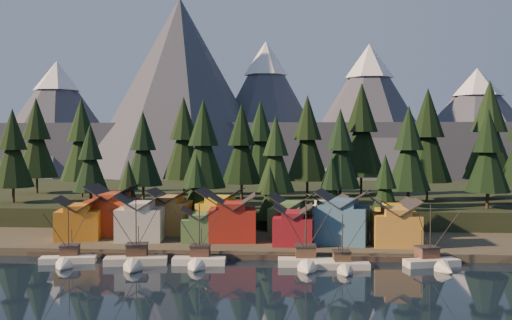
# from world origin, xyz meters

# --- Properties ---
(ground) EXTENTS (500.00, 500.00, 0.00)m
(ground) POSITION_xyz_m (0.00, 0.00, 0.00)
(ground) COLOR black
(ground) RESTS_ON ground
(shore_strip) EXTENTS (400.00, 50.00, 1.50)m
(shore_strip) POSITION_xyz_m (0.00, 40.00, 0.75)
(shore_strip) COLOR #3B372B
(shore_strip) RESTS_ON ground
(hillside) EXTENTS (420.00, 100.00, 6.00)m
(hillside) POSITION_xyz_m (0.00, 90.00, 3.00)
(hillside) COLOR black
(hillside) RESTS_ON ground
(dock) EXTENTS (80.00, 4.00, 1.00)m
(dock) POSITION_xyz_m (0.00, 16.50, 0.50)
(dock) COLOR #42392F
(dock) RESTS_ON ground
(mountain_ridge) EXTENTS (560.00, 190.00, 90.00)m
(mountain_ridge) POSITION_xyz_m (-4.20, 213.59, 26.06)
(mountain_ridge) COLOR #4C5062
(mountain_ridge) RESTS_ON ground
(boat_0) EXTENTS (10.41, 10.98, 11.20)m
(boat_0) POSITION_xyz_m (-29.72, 8.50, 2.09)
(boat_0) COLOR white
(boat_0) RESTS_ON ground
(boat_1) EXTENTS (11.68, 12.40, 12.78)m
(boat_1) POSITION_xyz_m (-17.19, 8.02, 2.39)
(boat_1) COLOR beige
(boat_1) RESTS_ON ground
(boat_2) EXTENTS (9.78, 10.58, 11.97)m
(boat_2) POSITION_xyz_m (-6.09, 9.14, 2.35)
(boat_2) COLOR white
(boat_2) RESTS_ON ground
(boat_4) EXTENTS (10.19, 11.06, 12.60)m
(boat_4) POSITION_xyz_m (12.91, 9.21, 2.48)
(boat_4) COLOR white
(boat_4) RESTS_ON ground
(boat_5) EXTENTS (9.55, 10.35, 10.41)m
(boat_5) POSITION_xyz_m (19.19, 7.59, 1.92)
(boat_5) COLOR beige
(boat_5) RESTS_ON ground
(boat_6) EXTENTS (10.32, 10.87, 11.93)m
(boat_6) POSITION_xyz_m (35.22, 10.74, 2.32)
(boat_6) COLOR beige
(boat_6) RESTS_ON ground
(house_front_0) EXTENTS (10.26, 9.89, 8.78)m
(house_front_0) POSITION_xyz_m (-34.29, 25.74, 6.12)
(house_front_0) COLOR #C6751C
(house_front_0) RESTS_ON shore_strip
(house_front_1) EXTENTS (10.06, 9.73, 9.52)m
(house_front_1) POSITION_xyz_m (-21.06, 25.32, 6.50)
(house_front_1) COLOR beige
(house_front_1) RESTS_ON shore_strip
(house_front_2) EXTENTS (7.81, 7.86, 6.92)m
(house_front_2) POSITION_xyz_m (-8.66, 24.97, 5.13)
(house_front_2) COLOR #4F7941
(house_front_2) RESTS_ON shore_strip
(house_front_3) EXTENTS (10.18, 9.78, 9.58)m
(house_front_3) POSITION_xyz_m (-1.99, 26.26, 6.53)
(house_front_3) COLOR maroon
(house_front_3) RESTS_ON shore_strip
(house_front_4) EXTENTS (7.86, 8.46, 7.89)m
(house_front_4) POSITION_xyz_m (10.42, 22.84, 5.64)
(house_front_4) COLOR maroon
(house_front_4) RESTS_ON shore_strip
(house_front_5) EXTENTS (11.76, 11.07, 10.51)m
(house_front_5) POSITION_xyz_m (20.30, 25.06, 7.02)
(house_front_5) COLOR #386384
(house_front_5) RESTS_ON shore_strip
(house_front_6) EXTENTS (9.05, 8.56, 8.97)m
(house_front_6) POSITION_xyz_m (30.60, 23.14, 6.21)
(house_front_6) COLOR #C38832
(house_front_6) RESTS_ON shore_strip
(house_back_0) EXTENTS (9.97, 9.58, 10.83)m
(house_back_0) POSITION_xyz_m (-29.03, 31.90, 7.19)
(house_back_0) COLOR #A43419
(house_back_0) RESTS_ON shore_strip
(house_back_1) EXTENTS (8.94, 9.04, 9.81)m
(house_back_1) POSITION_xyz_m (-16.89, 33.97, 6.65)
(house_back_1) COLOR #AE803D
(house_back_1) RESTS_ON shore_strip
(house_back_2) EXTENTS (10.19, 9.50, 9.97)m
(house_back_2) POSITION_xyz_m (-5.51, 33.63, 6.74)
(house_back_2) COLOR gold
(house_back_2) RESTS_ON shore_strip
(house_back_3) EXTENTS (10.19, 9.41, 9.03)m
(house_back_3) POSITION_xyz_m (10.04, 31.61, 6.25)
(house_back_3) COLOR #436E3C
(house_back_3) RESTS_ON shore_strip
(house_back_4) EXTENTS (9.10, 8.84, 8.70)m
(house_back_4) POSITION_xyz_m (17.82, 34.68, 6.07)
(house_back_4) COLOR silver
(house_back_4) RESTS_ON shore_strip
(house_back_5) EXTENTS (7.71, 7.80, 8.16)m
(house_back_5) POSITION_xyz_m (32.12, 33.73, 5.78)
(house_back_5) COLOR #C38D1B
(house_back_5) RESTS_ON shore_strip
(tree_hill_0) EXTENTS (10.47, 10.47, 24.38)m
(tree_hill_0) POSITION_xyz_m (-62.00, 52.00, 19.33)
(tree_hill_0) COLOR #332319
(tree_hill_0) RESTS_ON hillside
(tree_hill_1) EXTENTS (12.09, 12.09, 28.17)m
(tree_hill_1) POSITION_xyz_m (-50.00, 68.00, 21.40)
(tree_hill_1) COLOR #332319
(tree_hill_1) RESTS_ON hillside
(tree_hill_2) EXTENTS (8.70, 8.70, 20.27)m
(tree_hill_2) POSITION_xyz_m (-40.00, 48.00, 17.07)
(tree_hill_2) COLOR #332319
(tree_hill_2) RESTS_ON hillside
(tree_hill_3) EXTENTS (10.32, 10.32, 24.03)m
(tree_hill_3) POSITION_xyz_m (-30.00, 60.00, 19.13)
(tree_hill_3) COLOR #332319
(tree_hill_3) RESTS_ON hillside
(tree_hill_4) EXTENTS (12.40, 12.40, 28.90)m
(tree_hill_4) POSITION_xyz_m (-22.00, 75.00, 21.80)
(tree_hill_4) COLOR #332319
(tree_hill_4) RESTS_ON hillside
(tree_hill_5) EXTENTS (11.31, 11.31, 26.34)m
(tree_hill_5) POSITION_xyz_m (-12.00, 50.00, 20.40)
(tree_hill_5) COLOR #332319
(tree_hill_5) RESTS_ON hillside
(tree_hill_6) EXTENTS (11.26, 11.26, 26.23)m
(tree_hill_6) POSITION_xyz_m (-4.00, 65.00, 20.34)
(tree_hill_6) COLOR #332319
(tree_hill_6) RESTS_ON hillside
(tree_hill_7) EXTENTS (9.50, 9.50, 22.14)m
(tree_hill_7) POSITION_xyz_m (6.00, 48.00, 18.10)
(tree_hill_7) COLOR #332319
(tree_hill_7) RESTS_ON hillside
(tree_hill_8) EXTENTS (12.41, 12.41, 28.91)m
(tree_hill_8) POSITION_xyz_m (14.00, 72.00, 21.81)
(tree_hill_8) COLOR #332319
(tree_hill_8) RESTS_ON hillside
(tree_hill_9) EXTENTS (10.41, 10.41, 24.24)m
(tree_hill_9) POSITION_xyz_m (22.00, 55.00, 19.25)
(tree_hill_9) COLOR #332319
(tree_hill_9) RESTS_ON hillside
(tree_hill_10) EXTENTS (14.21, 14.21, 33.11)m
(tree_hill_10) POSITION_xyz_m (30.00, 80.00, 24.10)
(tree_hill_10) COLOR #332319
(tree_hill_10) RESTS_ON hillside
(tree_hill_11) EXTENTS (10.53, 10.53, 24.54)m
(tree_hill_11) POSITION_xyz_m (38.00, 50.00, 19.41)
(tree_hill_11) COLOR #332319
(tree_hill_11) RESTS_ON hillside
(tree_hill_12) EXTENTS (12.95, 12.95, 30.17)m
(tree_hill_12) POSITION_xyz_m (46.00, 66.00, 22.50)
(tree_hill_12) COLOR #332319
(tree_hill_12) RESTS_ON hillside
(tree_hill_13) EXTENTS (10.18, 10.18, 23.71)m
(tree_hill_13) POSITION_xyz_m (56.00, 48.00, 18.96)
(tree_hill_13) COLOR #332319
(tree_hill_13) RESTS_ON hillside
(tree_hill_14) EXTENTS (14.09, 14.09, 32.82)m
(tree_hill_14) POSITION_xyz_m (64.00, 72.00, 23.95)
(tree_hill_14) COLOR #332319
(tree_hill_14) RESTS_ON hillside
(tree_hill_15) EXTENTS (12.10, 12.10, 28.19)m
(tree_hill_15) POSITION_xyz_m (0.00, 82.00, 21.41)
(tree_hill_15) COLOR #332319
(tree_hill_15) RESTS_ON hillside
(tree_hill_16) EXTENTS (12.52, 12.52, 29.16)m
(tree_hill_16) POSITION_xyz_m (-68.00, 78.00, 21.95)
(tree_hill_16) COLOR #332319
(tree_hill_16) RESTS_ON hillside
(tree_shore_0) EXTENTS (6.92, 6.92, 16.11)m
(tree_shore_0) POSITION_xyz_m (-28.00, 40.00, 10.30)
(tree_shore_0) COLOR #332319
(tree_shore_0) RESTS_ON shore_strip
(tree_shore_1) EXTENTS (7.51, 7.51, 17.49)m
(tree_shore_1) POSITION_xyz_m (-12.00, 40.00, 11.05)
(tree_shore_1) COLOR #332319
(tree_shore_1) RESTS_ON shore_strip
(tree_shore_2) EXTENTS (6.39, 6.39, 14.88)m
(tree_shore_2) POSITION_xyz_m (5.00, 40.00, 9.63)
(tree_shore_2) COLOR #332319
(tree_shore_2) RESTS_ON shore_strip
(tree_shore_3) EXTENTS (7.27, 7.27, 16.93)m
(tree_shore_3) POSITION_xyz_m (19.00, 40.00, 10.74)
(tree_shore_3) COLOR #332319
(tree_shore_3) RESTS_ON shore_strip
(tree_shore_4) EXTENTS (7.53, 7.53, 17.55)m
(tree_shore_4) POSITION_xyz_m (31.00, 40.00, 11.09)
(tree_shore_4) COLOR #332319
(tree_shore_4) RESTS_ON shore_strip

